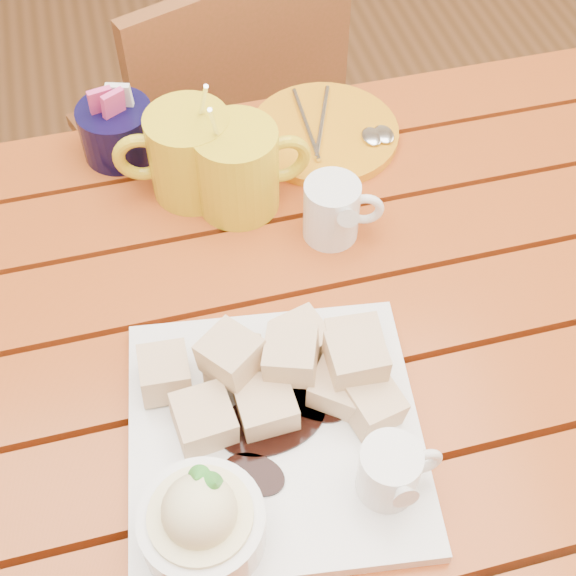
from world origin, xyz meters
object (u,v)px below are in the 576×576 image
object	(u,v)px
coffee_mug_right	(239,168)
chair_far	(220,137)
orange_saucer	(326,133)
dessert_plate	(265,440)
table	(259,397)
coffee_mug_left	(187,153)

from	to	relation	value
coffee_mug_right	chair_far	bearing A→B (deg)	81.25
coffee_mug_right	orange_saucer	world-z (taller)	coffee_mug_right
dessert_plate	coffee_mug_right	bearing A→B (deg)	81.53
coffee_mug_right	chair_far	xyz separation A→B (m)	(0.04, 0.45, -0.34)
table	chair_far	distance (m)	0.69
dessert_plate	orange_saucer	bearing A→B (deg)	66.81
chair_far	table	bearing A→B (deg)	63.92
coffee_mug_left	coffee_mug_right	size ratio (longest dim) A/B	1.01
dessert_plate	coffee_mug_right	distance (m)	0.34
table	chair_far	bearing A→B (deg)	83.58
table	orange_saucer	distance (m)	0.36
dessert_plate	coffee_mug_left	xyz separation A→B (m)	(-0.00, 0.38, 0.02)
dessert_plate	chair_far	distance (m)	0.85
coffee_mug_right	table	bearing A→B (deg)	-101.44
orange_saucer	coffee_mug_right	bearing A→B (deg)	-146.31
dessert_plate	coffee_mug_right	world-z (taller)	coffee_mug_right
table	coffee_mug_right	size ratio (longest dim) A/B	7.21
table	coffee_mug_left	bearing A→B (deg)	95.60
table	coffee_mug_left	world-z (taller)	coffee_mug_left
table	chair_far	xyz separation A→B (m)	(0.07, 0.66, -0.18)
table	coffee_mug_right	world-z (taller)	coffee_mug_right
dessert_plate	coffee_mug_right	size ratio (longest dim) A/B	1.90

